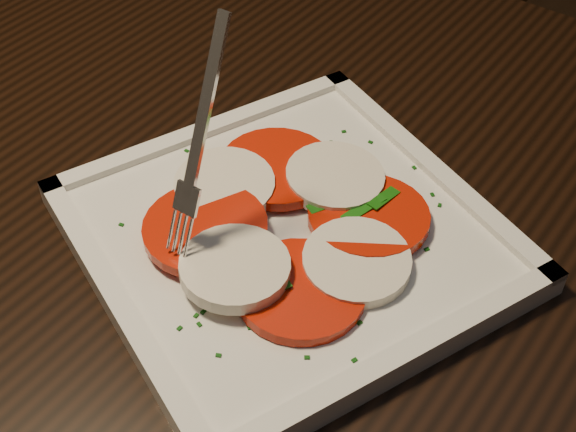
{
  "coord_description": "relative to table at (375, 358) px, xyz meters",
  "views": [
    {
      "loc": [
        0.17,
        -0.37,
        1.18
      ],
      "look_at": [
        -0.06,
        -0.05,
        0.78
      ],
      "focal_mm": 50.0,
      "sensor_mm": 36.0,
      "label": 1
    }
  ],
  "objects": [
    {
      "name": "table",
      "position": [
        0.0,
        0.0,
        0.0
      ],
      "size": [
        1.2,
        0.8,
        0.75
      ],
      "rotation": [
        0.0,
        0.0,
        -0.0
      ],
      "color": "black",
      "rests_on": "ground"
    },
    {
      "name": "plate",
      "position": [
        -0.07,
        -0.02,
        0.11
      ],
      "size": [
        0.36,
        0.36,
        0.01
      ],
      "primitive_type": "cube",
      "rotation": [
        0.0,
        0.0,
        -0.39
      ],
      "color": "silver",
      "rests_on": "table"
    },
    {
      "name": "caprese_salad",
      "position": [
        -0.07,
        -0.02,
        0.12
      ],
      "size": [
        0.22,
        0.23,
        0.02
      ],
      "color": "#BE1404",
      "rests_on": "plate"
    },
    {
      "name": "fork",
      "position": [
        -0.11,
        -0.05,
        0.21
      ],
      "size": [
        0.03,
        0.07,
        0.15
      ],
      "primitive_type": null,
      "rotation": [
        0.0,
        0.0,
        0.04
      ],
      "color": "white",
      "rests_on": "caprese_salad"
    }
  ]
}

